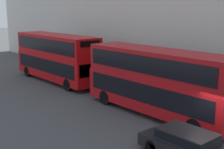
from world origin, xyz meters
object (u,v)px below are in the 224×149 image
Objects in this scene: car_dark_sedan at (188,144)px; pedestrian at (149,88)px; bus_leading at (157,79)px; bus_second_in_queue at (56,56)px.

pedestrian reaches higher than car_dark_sedan.
car_dark_sedan is 2.56× the size of pedestrian.
bus_leading is 3.85m from pedestrian.
car_dark_sedan is 9.48m from pedestrian.
bus_second_in_queue is 17.32m from car_dark_sedan.
bus_second_in_queue reaches higher than pedestrian.
bus_leading reaches higher than pedestrian.
bus_second_in_queue is 2.33× the size of car_dark_sedan.
bus_leading is at bearing -129.05° from pedestrian.
car_dark_sedan is at bearing -126.54° from pedestrian.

